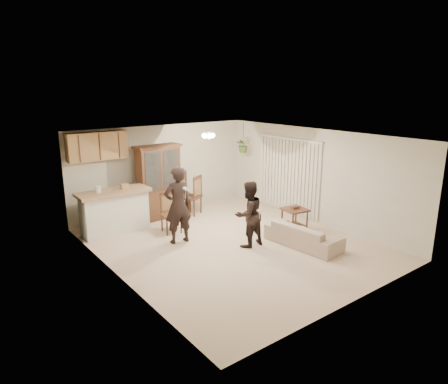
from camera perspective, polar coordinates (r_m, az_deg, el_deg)
floor at (r=9.34m, az=1.18°, el=-7.45°), size 6.50×6.50×0.00m
ceiling at (r=8.71m, az=1.27°, el=7.96°), size 5.50×6.50×0.02m
wall_back at (r=11.60m, az=-8.80°, el=3.27°), size 5.50×0.02×2.50m
wall_front at (r=6.82m, az=18.50°, el=-5.61°), size 5.50×0.02×2.50m
wall_left at (r=7.62m, az=-15.26°, el=-3.22°), size 0.02×6.50×2.50m
wall_right at (r=10.82m, az=12.74°, el=2.24°), size 0.02×6.50×2.50m
breakfast_bar at (r=10.24m, az=-15.32°, el=-2.98°), size 1.60×0.55×1.00m
bar_top at (r=10.09m, az=-15.53°, el=-0.01°), size 1.75×0.70×0.08m
upper_cabinets at (r=10.54m, az=-17.66°, el=6.28°), size 1.50×0.34×0.70m
vertical_blinds at (r=11.41m, az=9.13°, el=2.29°), size 0.06×2.30×2.10m
ceiling_fixture at (r=9.79m, az=-2.21°, el=8.14°), size 0.36×0.36×0.20m
hanging_plant at (r=12.08m, az=2.75°, el=6.78°), size 0.43×0.37×0.48m
plant_cord at (r=12.03m, az=2.77°, el=8.31°), size 0.01×0.01×0.65m
sofa at (r=9.31m, az=11.28°, el=-5.41°), size 0.90×1.93×0.73m
adult at (r=9.22m, az=-6.60°, el=-1.91°), size 0.70×0.50×1.80m
child at (r=9.03m, az=3.51°, el=-3.70°), size 0.67×0.53×1.35m
china_hutch at (r=11.04m, az=-9.30°, el=1.34°), size 1.31×0.56×2.03m
side_table at (r=10.15m, az=10.02°, el=-3.94°), size 0.63×0.63×0.67m
chair_bar at (r=10.07m, az=-7.52°, el=-4.16°), size 0.51×0.51×1.01m
chair_hutch_left at (r=11.69m, az=-6.16°, el=-1.20°), size 0.64×0.64×1.17m
chair_hutch_right at (r=11.41m, az=-4.73°, el=-1.60°), size 0.68×0.68×1.14m
controller_adult at (r=8.72m, az=-5.55°, el=0.48°), size 0.07×0.16×0.05m
controller_child at (r=8.71m, az=5.11°, el=-2.68°), size 0.04×0.13×0.04m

